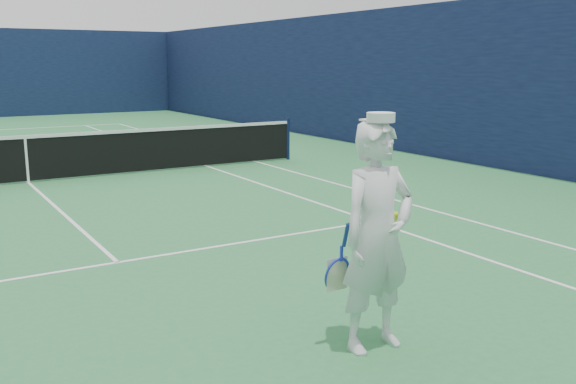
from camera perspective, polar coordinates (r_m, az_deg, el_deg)
name	(u,v)px	position (r m, az deg, el deg)	size (l,w,h in m)	color
ground	(29,183)	(14.58, -22.07, 0.76)	(80.00, 80.00, 0.00)	#2C7540
court_markings	(29,183)	(14.58, -22.07, 0.78)	(11.03, 23.83, 0.01)	white
windscreen_fence	(21,87)	(14.37, -22.67, 8.62)	(20.12, 36.12, 4.00)	#101A3A
tennis_net	(26,157)	(14.49, -22.23, 2.92)	(12.88, 0.09, 1.07)	#141E4C
tennis_player	(377,236)	(5.62, 7.94, -3.93)	(0.80, 0.49, 2.09)	white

